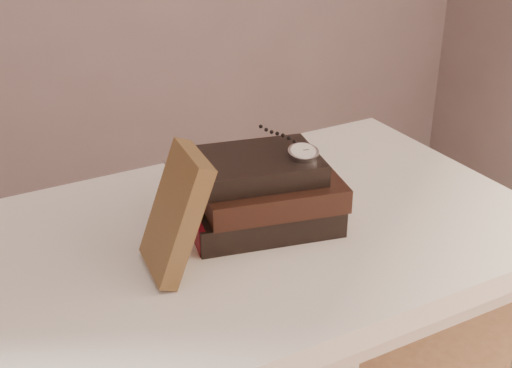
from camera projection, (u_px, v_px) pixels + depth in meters
table at (238, 278)px, 1.17m from camera, size 1.00×0.60×0.75m
book_stack at (262, 194)px, 1.12m from camera, size 0.27×0.21×0.12m
journal at (176, 213)px, 0.99m from camera, size 0.10×0.12×0.18m
pocket_watch at (301, 151)px, 1.10m from camera, size 0.06×0.15×0.02m
eyeglasses at (200, 173)px, 1.17m from camera, size 0.12×0.13×0.05m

